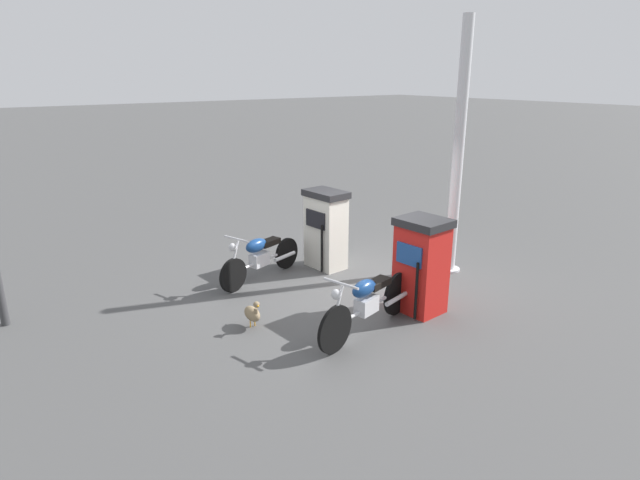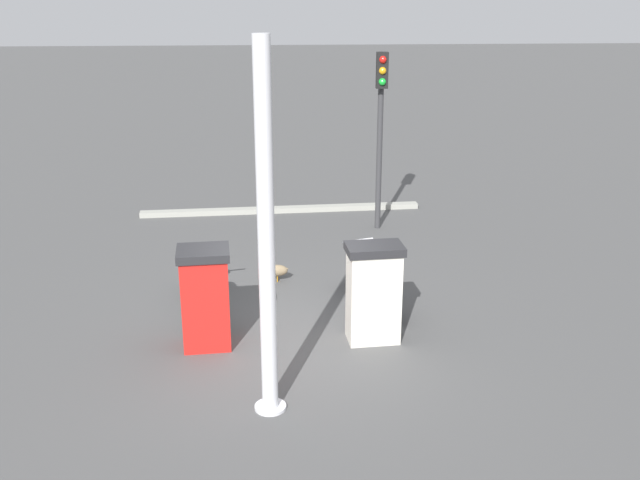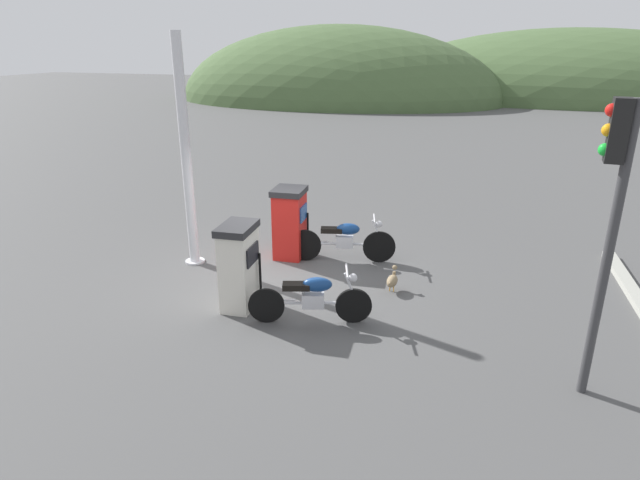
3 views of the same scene
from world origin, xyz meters
The scene contains 7 objects.
ground_plane centered at (0.00, 0.00, 0.00)m, with size 120.00×120.00×0.00m, color #4C4C4C.
fuel_pump_near centered at (-0.18, -1.22, 0.76)m, with size 0.59×0.86×1.50m.
fuel_pump_far centered at (-0.18, 1.23, 0.77)m, with size 0.69×0.79×1.51m.
motorcycle_near_pump centered at (1.18, -1.38, 0.46)m, with size 1.95×0.78×0.94m.
motorcycle_far_pump centered at (0.98, 1.30, 0.49)m, with size 2.17×0.72×0.98m.
wandering_duck centered at (2.22, 0.17, 0.22)m, with size 0.21×0.46×0.46m.
canopy_support_pole centered at (-1.97, 0.32, 2.19)m, with size 0.40×0.40×4.54m.
Camera 1 is at (5.63, 6.47, 3.60)m, focal length 29.70 mm.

